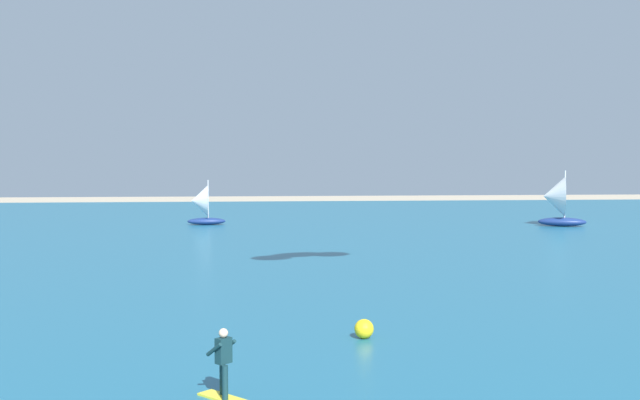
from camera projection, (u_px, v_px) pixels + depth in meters
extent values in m
cube|color=#1E607F|center=(295.00, 243.00, 50.87)|extent=(160.00, 90.00, 0.10)
cube|color=yellow|center=(224.00, 398.00, 18.32)|extent=(1.28, 1.32, 0.05)
cylinder|color=#143338|center=(225.00, 383.00, 18.09)|extent=(0.14, 0.14, 0.80)
cylinder|color=#143338|center=(222.00, 378.00, 18.51)|extent=(0.14, 0.14, 0.80)
cube|color=#143338|center=(224.00, 350.00, 18.26)|extent=(0.41, 0.41, 0.60)
sphere|color=beige|center=(223.00, 333.00, 18.23)|extent=(0.22, 0.22, 0.22)
cylinder|color=#143338|center=(214.00, 350.00, 18.14)|extent=(0.41, 0.43, 0.39)
cylinder|color=#143338|center=(228.00, 346.00, 18.47)|extent=(0.41, 0.43, 0.39)
ellipsoid|color=navy|center=(562.00, 222.00, 62.43)|extent=(3.95, 2.40, 0.70)
cylinder|color=silver|center=(565.00, 194.00, 62.26)|extent=(0.12, 0.12, 3.73)
cone|color=white|center=(554.00, 196.00, 62.46)|extent=(2.54, 3.49, 3.14)
ellipsoid|color=navy|center=(207.00, 221.00, 63.72)|extent=(3.10, 1.15, 0.57)
cylinder|color=silver|center=(208.00, 199.00, 63.63)|extent=(0.10, 0.10, 3.07)
cone|color=white|center=(200.00, 201.00, 63.56)|extent=(1.42, 2.62, 2.58)
sphere|color=yellow|center=(364.00, 329.00, 24.34)|extent=(0.61, 0.61, 0.61)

